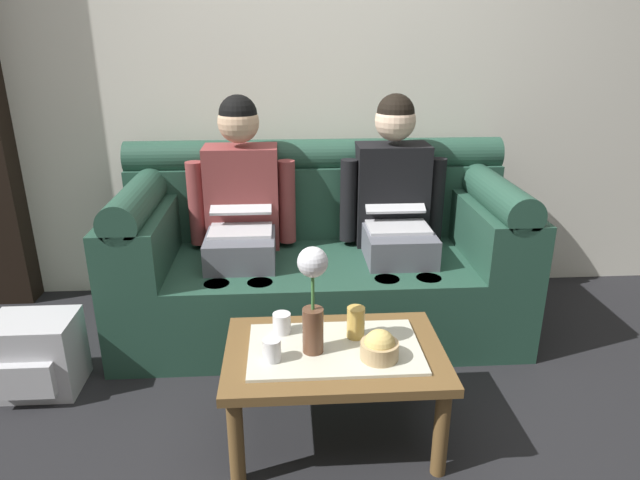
{
  "coord_description": "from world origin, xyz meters",
  "views": [
    {
      "loc": [
        -0.17,
        -1.61,
        1.52
      ],
      "look_at": [
        -0.01,
        0.93,
        0.57
      ],
      "focal_mm": 31.53,
      "sensor_mm": 36.0,
      "label": 1
    }
  ],
  "objects_px": {
    "couch": "(319,258)",
    "cup_near_right": "(356,322)",
    "person_left": "(241,209)",
    "cup_near_left": "(282,323)",
    "snack_bowl": "(380,347)",
    "cup_far_center": "(272,350)",
    "person_right": "(395,206)",
    "backpack_left": "(36,356)",
    "coffee_table": "(334,362)",
    "flower_vase": "(313,293)"
  },
  "relations": [
    {
      "from": "cup_far_center",
      "to": "flower_vase",
      "type": "bearing_deg",
      "value": 18.87
    },
    {
      "from": "couch",
      "to": "person_left",
      "type": "distance_m",
      "value": 0.49
    },
    {
      "from": "coffee_table",
      "to": "flower_vase",
      "type": "xyz_separation_m",
      "value": [
        -0.08,
        -0.02,
        0.3
      ]
    },
    {
      "from": "flower_vase",
      "to": "cup_far_center",
      "type": "xyz_separation_m",
      "value": [
        -0.15,
        -0.05,
        -0.19
      ]
    },
    {
      "from": "couch",
      "to": "cup_far_center",
      "type": "xyz_separation_m",
      "value": [
        -0.23,
        -1.02,
        0.07
      ]
    },
    {
      "from": "person_right",
      "to": "coffee_table",
      "type": "relative_size",
      "value": 1.48
    },
    {
      "from": "person_right",
      "to": "cup_far_center",
      "type": "height_order",
      "value": "person_right"
    },
    {
      "from": "person_left",
      "to": "backpack_left",
      "type": "xyz_separation_m",
      "value": [
        -0.89,
        -0.55,
        -0.49
      ]
    },
    {
      "from": "person_right",
      "to": "cup_near_right",
      "type": "relative_size",
      "value": 9.82
    },
    {
      "from": "snack_bowl",
      "to": "backpack_left",
      "type": "relative_size",
      "value": 0.39
    },
    {
      "from": "cup_near_right",
      "to": "cup_far_center",
      "type": "height_order",
      "value": "cup_near_right"
    },
    {
      "from": "person_left",
      "to": "backpack_left",
      "type": "height_order",
      "value": "person_left"
    },
    {
      "from": "cup_far_center",
      "to": "couch",
      "type": "bearing_deg",
      "value": 77.23
    },
    {
      "from": "person_left",
      "to": "cup_near_left",
      "type": "distance_m",
      "value": 0.88
    },
    {
      "from": "person_right",
      "to": "flower_vase",
      "type": "relative_size",
      "value": 2.96
    },
    {
      "from": "person_left",
      "to": "person_right",
      "type": "height_order",
      "value": "same"
    },
    {
      "from": "coffee_table",
      "to": "cup_near_left",
      "type": "bearing_deg",
      "value": 148.04
    },
    {
      "from": "couch",
      "to": "cup_near_right",
      "type": "xyz_separation_m",
      "value": [
        0.09,
        -0.88,
        0.09
      ]
    },
    {
      "from": "cup_near_right",
      "to": "backpack_left",
      "type": "relative_size",
      "value": 0.35
    },
    {
      "from": "couch",
      "to": "coffee_table",
      "type": "xyz_separation_m",
      "value": [
        0.0,
        -0.95,
        -0.03
      ]
    },
    {
      "from": "couch",
      "to": "backpack_left",
      "type": "distance_m",
      "value": 1.41
    },
    {
      "from": "cup_far_center",
      "to": "backpack_left",
      "type": "xyz_separation_m",
      "value": [
        -1.05,
        0.47,
        -0.28
      ]
    },
    {
      "from": "snack_bowl",
      "to": "cup_far_center",
      "type": "distance_m",
      "value": 0.39
    },
    {
      "from": "flower_vase",
      "to": "snack_bowl",
      "type": "distance_m",
      "value": 0.31
    },
    {
      "from": "person_left",
      "to": "cup_far_center",
      "type": "xyz_separation_m",
      "value": [
        0.17,
        -1.02,
        -0.21
      ]
    },
    {
      "from": "person_right",
      "to": "flower_vase",
      "type": "distance_m",
      "value": 1.08
    },
    {
      "from": "cup_near_left",
      "to": "cup_near_right",
      "type": "xyz_separation_m",
      "value": [
        0.28,
        -0.05,
        0.02
      ]
    },
    {
      "from": "couch",
      "to": "person_right",
      "type": "relative_size",
      "value": 1.68
    },
    {
      "from": "couch",
      "to": "cup_near_right",
      "type": "distance_m",
      "value": 0.89
    },
    {
      "from": "person_right",
      "to": "backpack_left",
      "type": "bearing_deg",
      "value": -161.89
    },
    {
      "from": "coffee_table",
      "to": "cup_far_center",
      "type": "distance_m",
      "value": 0.27
    },
    {
      "from": "person_left",
      "to": "cup_near_right",
      "type": "xyz_separation_m",
      "value": [
        0.49,
        -0.88,
        -0.19
      ]
    },
    {
      "from": "backpack_left",
      "to": "person_right",
      "type": "bearing_deg",
      "value": 18.11
    },
    {
      "from": "person_right",
      "to": "coffee_table",
      "type": "bearing_deg",
      "value": -112.81
    },
    {
      "from": "couch",
      "to": "cup_far_center",
      "type": "relative_size",
      "value": 24.49
    },
    {
      "from": "person_right",
      "to": "snack_bowl",
      "type": "xyz_separation_m",
      "value": [
        -0.24,
        -1.03,
        -0.21
      ]
    },
    {
      "from": "cup_near_left",
      "to": "cup_far_center",
      "type": "bearing_deg",
      "value": -100.2
    },
    {
      "from": "cup_near_left",
      "to": "cup_near_right",
      "type": "bearing_deg",
      "value": -10.29
    },
    {
      "from": "couch",
      "to": "cup_near_left",
      "type": "height_order",
      "value": "couch"
    },
    {
      "from": "snack_bowl",
      "to": "backpack_left",
      "type": "height_order",
      "value": "snack_bowl"
    },
    {
      "from": "cup_near_left",
      "to": "cup_near_right",
      "type": "relative_size",
      "value": 0.65
    },
    {
      "from": "couch",
      "to": "cup_far_center",
      "type": "height_order",
      "value": "couch"
    },
    {
      "from": "flower_vase",
      "to": "backpack_left",
      "type": "distance_m",
      "value": 1.36
    },
    {
      "from": "person_left",
      "to": "cup_near_left",
      "type": "bearing_deg",
      "value": -76.26
    },
    {
      "from": "couch",
      "to": "cup_near_left",
      "type": "relative_size",
      "value": 25.22
    },
    {
      "from": "snack_bowl",
      "to": "cup_near_right",
      "type": "relative_size",
      "value": 1.12
    },
    {
      "from": "coffee_table",
      "to": "flower_vase",
      "type": "height_order",
      "value": "flower_vase"
    },
    {
      "from": "couch",
      "to": "snack_bowl",
      "type": "distance_m",
      "value": 1.05
    },
    {
      "from": "coffee_table",
      "to": "cup_near_right",
      "type": "xyz_separation_m",
      "value": [
        0.09,
        0.07,
        0.13
      ]
    },
    {
      "from": "snack_bowl",
      "to": "couch",
      "type": "bearing_deg",
      "value": 98.5
    }
  ]
}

